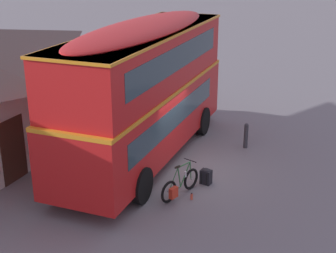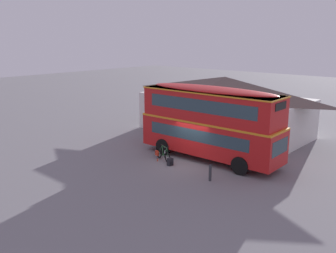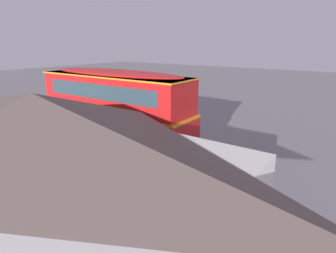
% 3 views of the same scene
% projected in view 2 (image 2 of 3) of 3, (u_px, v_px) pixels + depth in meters
% --- Properties ---
extents(ground_plane, '(120.00, 120.00, 0.00)m').
position_uv_depth(ground_plane, '(189.00, 163.00, 23.75)').
color(ground_plane, slate).
extents(double_decker_bus, '(9.66, 2.77, 4.79)m').
position_uv_depth(double_decker_bus, '(210.00, 120.00, 23.87)').
color(double_decker_bus, black).
rests_on(double_decker_bus, ground).
extents(touring_bicycle, '(1.71, 0.67, 1.03)m').
position_uv_depth(touring_bicycle, '(162.00, 154.00, 24.27)').
color(touring_bicycle, black).
rests_on(touring_bicycle, ground).
extents(backpack_on_ground, '(0.35, 0.37, 0.52)m').
position_uv_depth(backpack_on_ground, '(170.00, 161.00, 23.24)').
color(backpack_on_ground, black).
rests_on(backpack_on_ground, ground).
extents(water_bottle_red_squeeze, '(0.08, 0.08, 0.21)m').
position_uv_depth(water_bottle_red_squeeze, '(158.00, 160.00, 24.07)').
color(water_bottle_red_squeeze, '#D84C33').
rests_on(water_bottle_red_squeeze, ground).
extents(pub_building, '(13.70, 7.18, 4.70)m').
position_uv_depth(pub_building, '(224.00, 105.00, 30.70)').
color(pub_building, silver).
rests_on(pub_building, ground).
extents(kerb_bollard, '(0.16, 0.16, 0.97)m').
position_uv_depth(kerb_bollard, '(210.00, 172.00, 20.68)').
color(kerb_bollard, '#333338').
rests_on(kerb_bollard, ground).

